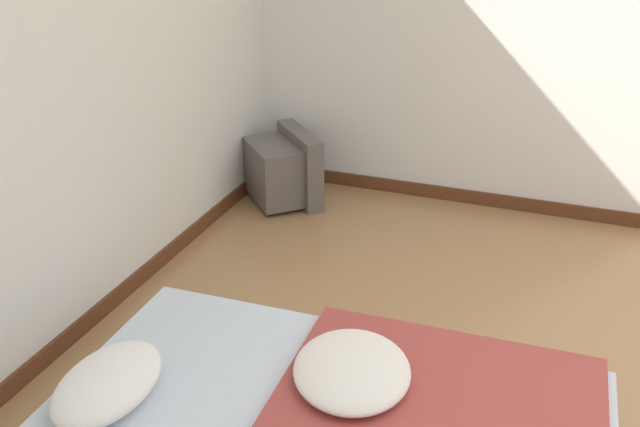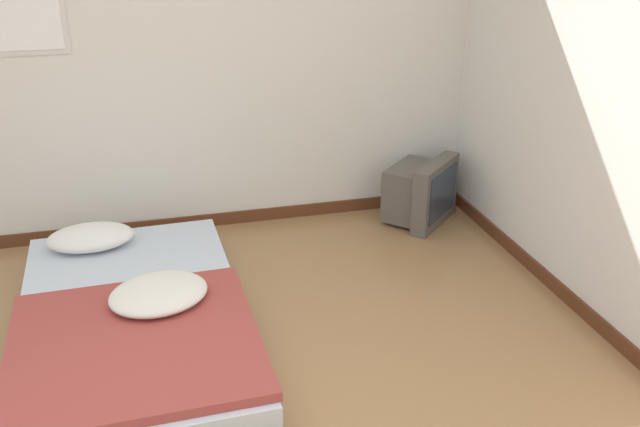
% 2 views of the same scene
% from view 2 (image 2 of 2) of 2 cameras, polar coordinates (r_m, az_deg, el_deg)
% --- Properties ---
extents(wall_back, '(7.31, 0.08, 2.60)m').
position_cam_2_polar(wall_back, '(4.85, -16.55, 12.49)').
color(wall_back, silver).
rests_on(wall_back, ground_plane).
extents(mattress_bed, '(1.22, 2.06, 0.34)m').
position_cam_2_polar(mattress_bed, '(3.94, -14.76, -8.21)').
color(mattress_bed, silver).
rests_on(mattress_bed, ground_plane).
extents(crt_tv, '(0.62, 0.62, 0.48)m').
position_cam_2_polar(crt_tv, '(5.21, 8.07, 1.72)').
color(crt_tv, '#56514C').
rests_on(crt_tv, ground_plane).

